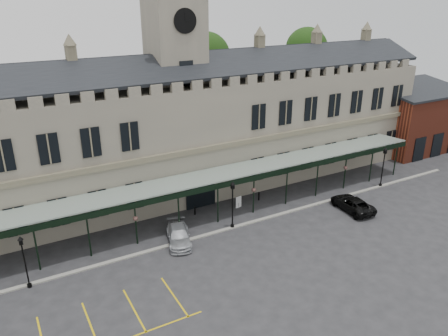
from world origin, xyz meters
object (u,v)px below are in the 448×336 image
clock_tower (176,70)px  car_van (352,204)px  lamp_post_mid (233,201)px  lamp_post_right (383,164)px  sign_board (239,202)px  car_taxi (179,235)px  lamp_post_left (24,258)px  station_building (179,134)px  traffic_cone (363,204)px

clock_tower → car_van: 22.29m
lamp_post_mid → lamp_post_right: lamp_post_mid is taller
lamp_post_right → car_van: bearing=-158.8°
sign_board → car_van: 11.44m
clock_tower → sign_board: bearing=-65.2°
clock_tower → car_taxi: bearing=-114.6°
lamp_post_mid → sign_board: lamp_post_mid is taller
clock_tower → lamp_post_mid: 14.68m
lamp_post_left → clock_tower: bearing=32.3°
clock_tower → lamp_post_right: size_ratio=5.28×
lamp_post_left → sign_board: 20.72m
lamp_post_left → lamp_post_mid: lamp_post_mid is taller
sign_board → car_taxi: car_taxi is taller
sign_board → lamp_post_right: bearing=-21.6°
station_building → car_taxi: size_ratio=12.71×
traffic_cone → car_taxi: bearing=171.5°
lamp_post_left → lamp_post_mid: (17.65, 0.30, 0.23)m
clock_tower → car_van: clock_tower is taller
traffic_cone → car_taxi: 19.41m
lamp_post_left → car_taxi: 12.43m
lamp_post_right → sign_board: 17.18m
lamp_post_left → lamp_post_right: (37.02, 0.29, 0.20)m
clock_tower → sign_board: 14.77m
lamp_post_right → sign_board: (-16.71, 3.34, -2.19)m
station_building → traffic_cone: station_building is taller
lamp_post_left → sign_board: (20.30, 3.63, -1.99)m
clock_tower → traffic_cone: (14.46, -13.19, -12.73)m
lamp_post_right → lamp_post_mid: bearing=180.0°
lamp_post_left → car_van: 30.17m
lamp_post_right → sign_board: bearing=168.7°
sign_board → car_van: car_van is taller
lamp_post_mid → traffic_cone: size_ratio=6.16×
traffic_cone → car_van: bearing=179.6°
station_building → car_taxi: 12.67m
station_building → sign_board: 9.74m
clock_tower → car_taxi: clock_tower is taller
car_taxi → car_van: bearing=7.9°
lamp_post_left → sign_board: size_ratio=3.60×
station_building → clock_tower: (0.00, 0.09, 6.64)m
lamp_post_right → traffic_cone: 6.64m
station_building → lamp_post_mid: (0.64, -10.35, -3.66)m
station_building → sign_board: station_building is taller
clock_tower → lamp_post_right: (20.01, -10.45, -10.33)m
station_building → lamp_post_left: bearing=-147.9°
lamp_post_right → car_taxi: (-24.74, 0.13, -2.10)m
lamp_post_right → car_van: lamp_post_right is taller
lamp_post_right → traffic_cone: size_ratio=6.11×
sign_board → car_van: bearing=-42.3°
traffic_cone → car_taxi: (-19.20, 2.87, 0.31)m
station_building → lamp_post_right: size_ratio=12.78×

